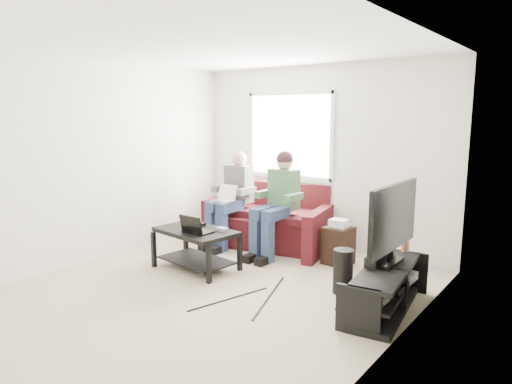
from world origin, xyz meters
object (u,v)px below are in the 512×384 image
Objects in this scene: tv at (393,219)px; end_table at (338,244)px; sofa at (268,222)px; tv_stand at (386,291)px; subwoofer at (343,271)px; coffee_table at (196,240)px.

tv reaches higher than end_table.
sofa is 1.52× the size of tv_stand.
sofa reaches higher than subwoofer.
tv_stand is at bearing -15.56° from subwoofer.
tv is 2.27× the size of subwoofer.
tv is 1.51m from end_table.
end_table reaches higher than subwoofer.
sofa is at bearing 87.24° from coffee_table.
end_table is at bearing 136.00° from tv_stand.
sofa is at bearing 152.56° from tv_stand.
subwoofer is (-0.54, 0.15, 0.04)m from tv_stand.
tv_stand is at bearing -44.00° from end_table.
sofa is 3.57× the size of end_table.
subwoofer is 0.98m from end_table.
end_table reaches higher than tv_stand.
end_table is at bearing -8.57° from sofa.
coffee_table is 1.82× the size of end_table.
sofa is 1.91× the size of tv.
tv is at bearing 91.47° from tv_stand.
tv_stand is (2.36, 0.25, -0.18)m from coffee_table.
coffee_table is 2.44m from tv.
coffee_table is 0.97× the size of tv.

